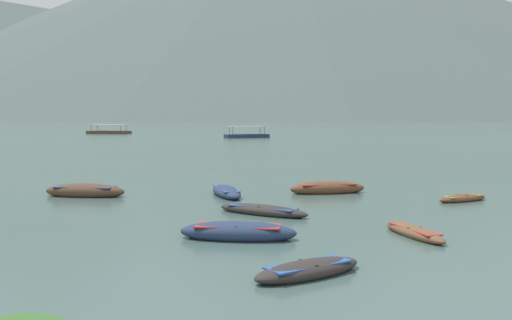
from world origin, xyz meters
The scene contains 14 objects.
ground_plane centered at (0.00, 1500.00, 0.00)m, with size 6000.00×6000.00×0.00m, color #425B56.
mountain_1 centered at (-658.44, 1754.86, 308.47)m, with size 2351.99×2351.99×616.94m, color #4C5B56.
mountain_2 centered at (81.23, 1418.12, 248.55)m, with size 1987.45×1987.45×497.09m, color #4C5B56.
mountain_3 centered at (725.86, 1648.83, 275.83)m, with size 2243.10×2243.10×551.67m, color slate.
rowboat_0 centered at (1.68, 9.09, 0.16)m, with size 3.45×2.76×0.51m.
rowboat_1 centered at (-8.67, 24.15, 0.26)m, with size 4.59×2.16×0.86m.
rowboat_2 centered at (10.91, 22.14, 0.13)m, with size 3.15×2.18×0.42m.
rowboat_3 centered at (-0.27, 13.62, 0.23)m, with size 4.24×1.90×0.76m.
rowboat_6 centered at (-1.10, 24.26, 0.20)m, with size 2.28×4.48×0.63m.
rowboat_7 centered at (5.98, 13.92, 0.14)m, with size 1.79×3.51×0.45m.
rowboat_9 centered at (0.71, 18.48, 0.16)m, with size 4.30×3.32×0.52m.
rowboat_10 centered at (4.51, 25.20, 0.26)m, with size 4.49×2.17×0.83m.
ferry_0 centered at (-35.37, 136.07, 0.45)m, with size 11.22×6.47×2.54m.
ferry_1 centered at (-0.18, 108.15, 0.45)m, with size 9.47×5.96×2.54m.
Camera 1 is at (0.08, -5.38, 4.23)m, focal length 38.85 mm.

